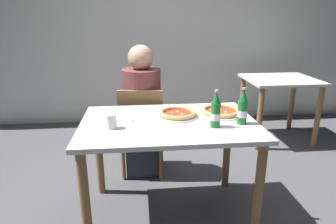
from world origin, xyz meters
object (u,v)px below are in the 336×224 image
Objects in this scene: dining_table_background at (279,92)px; paper_cup at (111,121)px; dining_table_main at (169,136)px; pizza_marinara_far at (221,112)px; beer_bottle_center at (242,109)px; diner_seated at (142,114)px; pizza_margherita_near at (178,114)px; chair_behind_table at (142,127)px; beer_bottle_left at (216,112)px; napkin_with_cutlery at (130,116)px.

paper_cup is (-1.83, -1.42, 0.21)m from dining_table_background.
dining_table_main is 3.85× the size of pizza_marinara_far.
beer_bottle_center is (0.08, -0.21, 0.08)m from pizza_marinara_far.
beer_bottle_center is at bearing 0.02° from paper_cup.
beer_bottle_center is (0.65, -0.76, 0.27)m from diner_seated.
diner_seated is 4.15× the size of pizza_margherita_near.
diner_seated is 0.81m from paper_cup.
dining_table_main is 4.12× the size of pizza_margherita_near.
chair_behind_table is 0.11m from diner_seated.
dining_table_main is 0.68m from diner_seated.
dining_table_main is at bearing -164.45° from pizza_marinara_far.
diner_seated is 12.73× the size of paper_cup.
dining_table_main is 4.86× the size of beer_bottle_left.
dining_table_background is (1.45, 1.32, -0.04)m from dining_table_main.
diner_seated is 1.04m from beer_bottle_center.
chair_behind_table is 8.95× the size of paper_cup.
chair_behind_table is 0.64m from pizza_margherita_near.
beer_bottle_center is at bearing -49.12° from diner_seated.
pizza_margherita_near is (0.25, -0.52, 0.29)m from chair_behind_table.
diner_seated is 0.96m from beer_bottle_left.
napkin_with_cutlery is (-0.75, 0.22, -0.10)m from beer_bottle_center.
napkin_with_cutlery is at bearing 178.55° from pizza_marinara_far.
napkin_with_cutlery is 2.10× the size of paper_cup.
chair_behind_table is 3.44× the size of beer_bottle_left.
pizza_marinara_far is (0.57, -0.55, 0.19)m from diner_seated.
dining_table_background is 1.85m from pizza_margherita_near.
diner_seated is at bearing 74.71° from paper_cup.
pizza_marinara_far is at bearing 112.10° from beer_bottle_center.
beer_bottle_center reaches higher than pizza_margherita_near.
diner_seated is 0.81m from pizza_marinara_far.
napkin_with_cutlery is at bearing 63.85° from paper_cup.
dining_table_main is at bearing 154.61° from beer_bottle_left.
beer_bottle_center reaches higher than paper_cup.
paper_cup is at bearing -157.37° from pizza_margherita_near.
beer_bottle_left reaches higher than paper_cup.
beer_bottle_left is at bearing -3.42° from paper_cup.
chair_behind_table is 1.04m from beer_bottle_center.
pizza_marinara_far is 0.24m from beer_bottle_center.
pizza_margherita_near is (0.25, -0.57, 0.19)m from diner_seated.
dining_table_background is at bearing 37.68° from paper_cup.
dining_table_main is 0.54m from beer_bottle_center.
dining_table_background is 8.42× the size of paper_cup.
pizza_marinara_far is (-1.06, -1.21, 0.18)m from dining_table_background.
napkin_with_cutlery is at bearing 84.70° from chair_behind_table.
beer_bottle_center is at bearing -124.47° from dining_table_background.
pizza_margherita_near is at bearing -138.34° from dining_table_background.
beer_bottle_center is 1.24× the size of napkin_with_cutlery.
chair_behind_table reaches higher than pizza_margherita_near.
pizza_marinara_far is 1.56× the size of napkin_with_cutlery.
diner_seated is at bearing 130.88° from beer_bottle_center.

